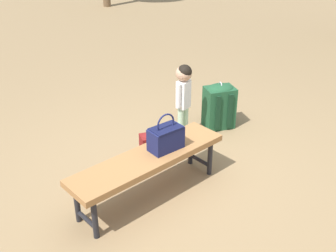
# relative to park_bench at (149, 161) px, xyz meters

# --- Properties ---
(ground_plane) EXTENTS (40.00, 40.00, 0.00)m
(ground_plane) POSITION_rel_park_bench_xyz_m (0.35, -0.00, -0.39)
(ground_plane) COLOR #8C704C
(ground_plane) RESTS_ON ground
(park_bench) EXTENTS (1.65, 0.85, 0.45)m
(park_bench) POSITION_rel_park_bench_xyz_m (0.00, 0.00, 0.00)
(park_bench) COLOR #9E6B3D
(park_bench) RESTS_ON ground
(handbag) EXTENTS (0.36, 0.28, 0.37)m
(handbag) POSITION_rel_park_bench_xyz_m (0.19, -0.07, 0.18)
(handbag) COLOR #191E4C
(handbag) RESTS_ON park_bench
(child_standing) EXTENTS (0.25, 0.19, 0.92)m
(child_standing) POSITION_rel_park_bench_xyz_m (1.19, 0.29, 0.22)
(child_standing) COLOR #B2D8B2
(child_standing) RESTS_ON ground
(backpack_large) EXTENTS (0.45, 0.44, 0.61)m
(backpack_large) POSITION_rel_park_bench_xyz_m (1.66, 0.03, -0.09)
(backpack_large) COLOR #1E4C2D
(backpack_large) RESTS_ON ground
(backpack_small) EXTENTS (0.28, 0.27, 0.38)m
(backpack_small) POSITION_rel_park_bench_xyz_m (0.52, 0.31, -0.20)
(backpack_small) COLOR maroon
(backpack_small) RESTS_ON ground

